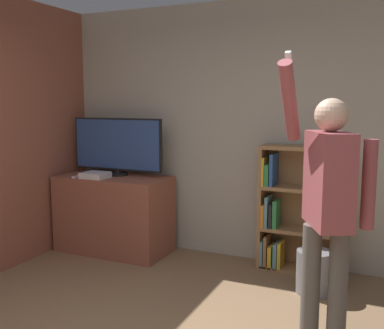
{
  "coord_description": "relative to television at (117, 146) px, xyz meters",
  "views": [
    {
      "loc": [
        1.44,
        -1.82,
        1.67
      ],
      "look_at": [
        -0.15,
        1.71,
        1.13
      ],
      "focal_mm": 42.0,
      "sensor_mm": 36.0,
      "label": 1
    }
  ],
  "objects": [
    {
      "name": "remote_loose",
      "position": [
        -0.32,
        -0.31,
        -0.32
      ],
      "size": [
        0.04,
        0.14,
        0.02
      ],
      "color": "white",
      "rests_on": "tv_ledge"
    },
    {
      "name": "waste_bin",
      "position": [
        2.23,
        -0.33,
        -0.99
      ],
      "size": [
        0.31,
        0.31,
        0.38
      ],
      "color": "gray",
      "rests_on": "ground_plane"
    },
    {
      "name": "television",
      "position": [
        0.0,
        0.0,
        0.0
      ],
      "size": [
        1.11,
        0.22,
        0.64
      ],
      "color": "black",
      "rests_on": "tv_ledge"
    },
    {
      "name": "bookshelf",
      "position": [
        1.95,
        0.14,
        -0.59
      ],
      "size": [
        0.81,
        0.28,
        1.25
      ],
      "color": "#997047",
      "rests_on": "ground_plane"
    },
    {
      "name": "wall_back",
      "position": [
        1.37,
        0.32,
        0.17
      ],
      "size": [
        6.05,
        0.09,
        2.7
      ],
      "color": "#B2AD9E",
      "rests_on": "ground_plane"
    },
    {
      "name": "tv_ledge",
      "position": [
        0.0,
        -0.09,
        -0.76
      ],
      "size": [
        1.24,
        0.62,
        0.85
      ],
      "color": "#93513D",
      "rests_on": "ground_plane"
    },
    {
      "name": "person",
      "position": [
        2.43,
        -1.17,
        -0.15
      ],
      "size": [
        0.59,
        0.57,
        1.99
      ],
      "rotation": [
        0.0,
        0.0,
        -1.12
      ],
      "color": "#56514C",
      "rests_on": "ground_plane"
    },
    {
      "name": "game_console",
      "position": [
        -0.12,
        -0.25,
        -0.3
      ],
      "size": [
        0.27,
        0.24,
        0.06
      ],
      "color": "white",
      "rests_on": "tv_ledge"
    }
  ]
}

